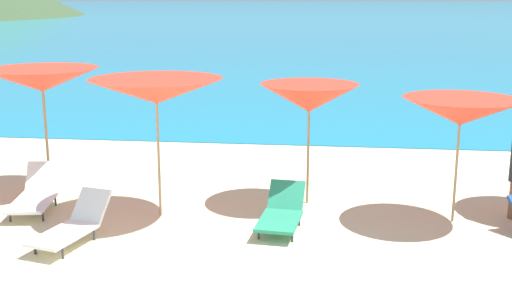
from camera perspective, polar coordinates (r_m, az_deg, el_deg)
ground_plane at (r=17.03m, az=1.33°, el=0.59°), size 50.00×100.00×0.30m
ocean_water at (r=235.07m, az=6.57°, el=12.33°), size 650.00×440.00×0.02m
umbrella_2 at (r=12.14m, az=-18.87°, el=5.52°), size 2.07×2.07×2.32m
umbrella_3 at (r=10.20m, az=-9.05°, el=4.76°), size 2.26×2.26×2.31m
umbrella_4 at (r=10.83m, az=4.86°, el=4.19°), size 1.77×1.77×2.13m
umbrella_5 at (r=10.37m, az=18.10°, el=2.80°), size 2.00×2.00×2.04m
lounge_chair_1 at (r=9.96m, az=2.34°, el=-6.23°), size 0.72×1.42×0.62m
lounge_chair_5 at (r=11.43m, az=-19.37°, el=-4.30°), size 0.84×1.55×0.70m
lounge_chair_6 at (r=9.79m, az=-16.32°, el=-7.06°), size 0.88×1.55×0.66m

